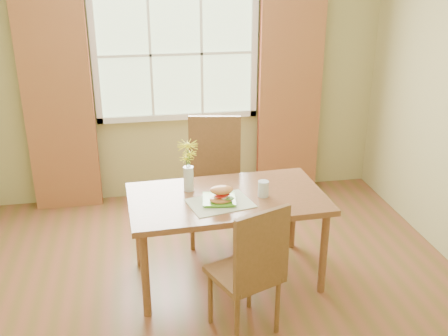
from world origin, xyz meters
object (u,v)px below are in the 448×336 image
dining_table (227,205)px  chair_near (252,267)px  chair_far (215,173)px  flower_vase (188,161)px  croissant_sandwich (222,194)px  water_glass (263,189)px

dining_table → chair_near: bearing=-89.9°
chair_far → flower_vase: (-0.29, -0.56, 0.35)m
chair_far → croissant_sandwich: size_ratio=6.12×
chair_far → water_glass: (0.25, -0.76, 0.17)m
dining_table → water_glass: bearing=-12.9°
chair_near → water_glass: bearing=47.8°
water_glass → chair_near: bearing=-109.8°
chair_far → croissant_sandwich: (-0.08, -0.85, 0.19)m
water_glass → flower_vase: (-0.54, 0.20, 0.18)m
chair_far → water_glass: 0.82m
dining_table → chair_far: size_ratio=1.36×
chair_near → chair_far: 1.41m
dining_table → croissant_sandwich: croissant_sandwich is taller
chair_far → flower_vase: size_ratio=2.78×
water_glass → flower_vase: 0.60m
water_glass → croissant_sandwich: bearing=-165.6°
chair_near → water_glass: 0.73m
dining_table → flower_vase: bearing=147.6°
dining_table → chair_near: (0.03, -0.70, -0.11)m
flower_vase → dining_table: bearing=-29.9°
dining_table → water_glass: 0.30m
dining_table → chair_near: size_ratio=1.54×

